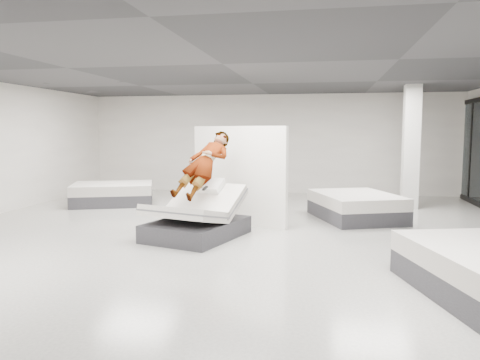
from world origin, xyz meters
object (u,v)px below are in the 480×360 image
Objects in this scene: remote at (205,188)px; divider_panel at (239,176)px; column at (411,147)px; flat_bed_left_far at (113,194)px; person at (205,174)px; hero_bed at (196,219)px; flat_bed_right_far at (356,206)px.

divider_panel is at bearing 93.90° from remote.
divider_panel is 0.73× the size of column.
flat_bed_left_far is 8.09m from column.
person is at bearing -42.81° from flat_bed_left_far.
divider_panel reaches higher than flat_bed_left_far.
hero_bed is at bearing -136.57° from column.
person reaches higher than flat_bed_left_far.
remote is 6.24m from column.
hero_bed reaches higher than flat_bed_right_far.
person is 0.72× the size of flat_bed_left_far.
flat_bed_left_far is (-3.47, 3.22, -0.91)m from person.
divider_panel is at bearing 68.77° from hero_bed.
hero_bed is 0.65m from remote.
divider_panel is at bearing -28.01° from flat_bed_left_far.
hero_bed is 4.88m from flat_bed_left_far.
divider_panel is 4.52m from flat_bed_left_far.
person is at bearing 73.05° from hero_bed.
flat_bed_right_far is at bearing 52.91° from person.
remote is 0.05× the size of flat_bed_right_far.
remote is 1.57m from divider_panel.
column is (4.36, 4.42, 0.64)m from remote.
column is at bearing 43.43° from hero_bed.
column is (4.47, 4.02, 0.40)m from person.
person is 13.03× the size of remote.
person is at bearing -144.03° from flat_bed_right_far.
flat_bed_right_far is (2.54, 1.06, -0.77)m from divider_panel.
divider_panel is at bearing 84.63° from person.
hero_bed is at bearing -90.00° from person.
column is at bearing 58.92° from person.
flat_bed_left_far is at bearing 175.01° from divider_panel.
flat_bed_right_far is (2.90, 2.58, -0.67)m from remote.
column is at bearing 58.88° from divider_panel.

